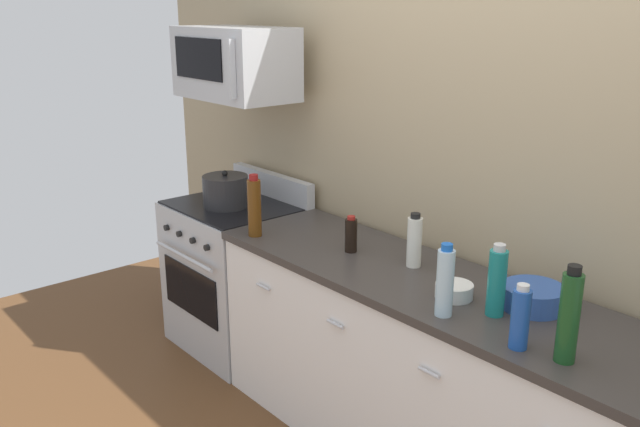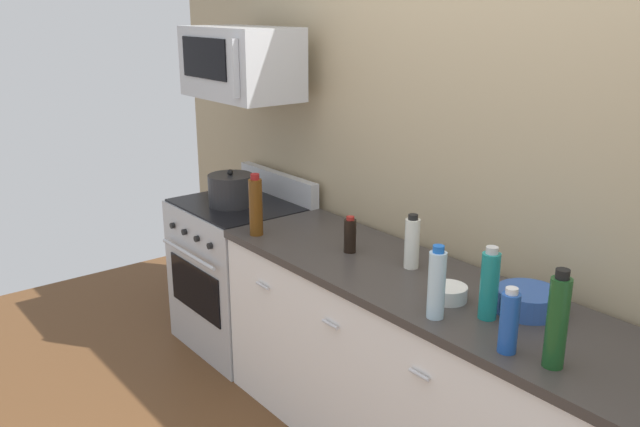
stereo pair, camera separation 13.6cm
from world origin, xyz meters
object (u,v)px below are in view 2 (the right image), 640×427
bowl_white_ceramic (448,293)px  bottle_wine_green (557,321)px  bottle_wine_amber (256,206)px  bottle_sparkling_teal (489,285)px  microwave (241,63)px  bowl_blue_mixing (528,300)px  range_oven (242,273)px  bottle_water_clear (437,284)px  bottle_soda_blue (509,322)px  stockpot (231,190)px  bottle_soy_sauce_dark (350,235)px  bottle_vinegar_white (412,243)px

bowl_white_ceramic → bottle_wine_green: bearing=-12.3°
bottle_wine_amber → bowl_white_ceramic: (1.17, 0.17, -0.12)m
bottle_wine_amber → bottle_sparkling_teal: size_ratio=1.13×
microwave → bottle_wine_green: size_ratio=2.16×
bottle_wine_amber → bowl_blue_mixing: bottle_wine_amber is taller
bowl_white_ceramic → range_oven: bearing=178.0°
bottle_water_clear → bottle_soda_blue: 0.34m
bottle_sparkling_teal → bottle_water_clear: bearing=-129.9°
bottle_water_clear → bottle_sparkling_teal: bearing=50.1°
bottle_soda_blue → bottle_wine_amber: bearing=-179.9°
bottle_soda_blue → bottle_water_clear: bearing=179.1°
range_oven → bottle_wine_amber: size_ratio=3.28×
bowl_white_ceramic → bowl_blue_mixing: 0.31m
range_oven → stockpot: bearing=-90.0°
bottle_water_clear → bottle_wine_green: (0.49, 0.03, 0.03)m
bottle_water_clear → bottle_wine_green: bottle_wine_green is taller
bottle_wine_green → bowl_blue_mixing: bottle_wine_green is taller
bottle_soy_sauce_dark → bowl_blue_mixing: bearing=6.8°
bottle_wine_green → bowl_blue_mixing: (-0.30, 0.28, -0.12)m
bottle_water_clear → bowl_white_ceramic: bottle_water_clear is taller
bottle_wine_green → range_oven: bearing=175.4°
bottle_soy_sauce_dark → bottle_soda_blue: size_ratio=0.75×
bottle_wine_amber → bottle_water_clear: bottle_wine_amber is taller
bottle_wine_amber → stockpot: bottle_wine_amber is taller
bottle_soy_sauce_dark → bowl_white_ceramic: 0.67m
range_oven → bowl_white_ceramic: range_oven is taller
bottle_water_clear → stockpot: 1.79m
bottle_vinegar_white → bottle_soy_sauce_dark: bearing=-164.6°
bottle_soy_sauce_dark → bottle_wine_green: 1.25m
microwave → bottle_wine_green: microwave is taller
bottle_sparkling_teal → bottle_soy_sauce_dark: bearing=176.4°
bottle_water_clear → bowl_blue_mixing: bottle_water_clear is taller
bottle_soy_sauce_dark → bottle_water_clear: 0.77m
bottle_sparkling_teal → bottle_wine_green: bottle_wine_green is taller
bowl_white_ceramic → stockpot: (-1.71, 0.01, 0.06)m
bottle_soy_sauce_dark → bottle_wine_amber: (-0.50, -0.22, 0.07)m
range_oven → bowl_blue_mixing: (1.97, 0.10, 0.50)m
bottle_wine_green → stockpot: bottle_wine_green is taller
range_oven → stockpot: 0.55m
bowl_white_ceramic → stockpot: size_ratio=0.58×
bottle_vinegar_white → bowl_white_ceramic: bottle_vinegar_white is taller
bottle_sparkling_teal → bottle_soda_blue: (0.21, -0.16, -0.02)m
range_oven → bottle_sparkling_teal: bearing=-2.0°
range_oven → bottle_soy_sauce_dark: bottle_soy_sauce_dark is taller
bottle_soy_sauce_dark → bottle_sparkling_teal: bearing=-3.6°
bottle_water_clear → bottle_soda_blue: size_ratio=1.22×
bottle_wine_amber → bottle_sparkling_teal: 1.38m
bottle_vinegar_white → stockpot: (-1.36, -0.13, -0.03)m
bottle_soy_sauce_dark → bowl_white_ceramic: bearing=-4.2°
microwave → bowl_white_ceramic: size_ratio=4.80×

